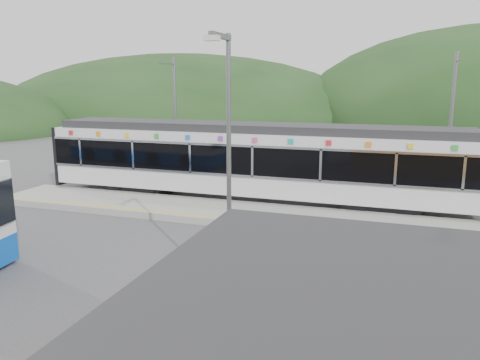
% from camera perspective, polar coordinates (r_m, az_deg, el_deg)
% --- Properties ---
extents(ground, '(120.00, 120.00, 0.00)m').
position_cam_1_polar(ground, '(16.61, 1.15, -8.02)').
color(ground, '#4C4C4F').
rests_on(ground, ground).
extents(hills, '(146.00, 149.00, 26.00)m').
position_cam_1_polar(hills, '(21.03, 22.07, -4.62)').
color(hills, '#1E3D19').
rests_on(hills, ground).
extents(platform, '(26.00, 3.20, 0.30)m').
position_cam_1_polar(platform, '(19.58, 4.04, -4.49)').
color(platform, '#9E9E99').
rests_on(platform, ground).
extents(yellow_line, '(26.00, 0.10, 0.01)m').
position_cam_1_polar(yellow_line, '(18.33, 3.02, -5.10)').
color(yellow_line, yellow).
rests_on(yellow_line, platform).
extents(train, '(20.44, 3.01, 3.74)m').
position_cam_1_polar(train, '(22.17, 1.46, 2.53)').
color(train, black).
rests_on(train, ground).
extents(catenary_mast_west, '(0.18, 1.80, 7.00)m').
position_cam_1_polar(catenary_mast_west, '(26.29, -7.92, 7.35)').
color(catenary_mast_west, slate).
rests_on(catenary_mast_west, ground).
extents(catenary_mast_east, '(0.18, 1.80, 7.00)m').
position_cam_1_polar(catenary_mast_east, '(23.68, 24.28, 5.96)').
color(catenary_mast_east, slate).
rests_on(catenary_mast_east, ground).
extents(lamp_post, '(0.35, 1.17, 6.79)m').
position_cam_1_polar(lamp_post, '(11.64, -1.59, 3.92)').
color(lamp_post, slate).
rests_on(lamp_post, ground).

